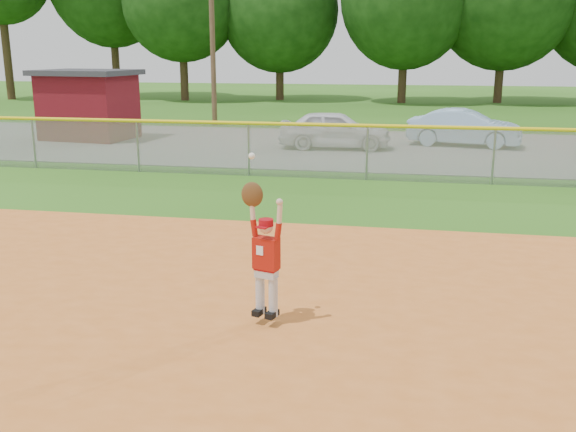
% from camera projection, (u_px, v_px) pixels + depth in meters
% --- Properties ---
extents(ground, '(120.00, 120.00, 0.00)m').
position_uv_depth(ground, '(313.00, 331.00, 8.20)').
color(ground, '#2D6116').
rests_on(ground, ground).
extents(parking_strip, '(44.00, 10.00, 0.03)m').
position_uv_depth(parking_strip, '(377.00, 148.00, 23.42)').
color(parking_strip, slate).
rests_on(parking_strip, ground).
extents(car_white_a, '(4.08, 1.84, 1.36)m').
position_uv_depth(car_white_a, '(335.00, 130.00, 23.03)').
color(car_white_a, white).
rests_on(car_white_a, parking_strip).
extents(car_blue, '(4.25, 2.15, 1.34)m').
position_uv_depth(car_blue, '(464.00, 128.00, 23.66)').
color(car_blue, '#97BEE2').
rests_on(car_blue, parking_strip).
extents(utility_shed, '(3.95, 3.24, 2.73)m').
position_uv_depth(utility_shed, '(88.00, 104.00, 25.38)').
color(utility_shed, '#540C12').
rests_on(utility_shed, ground).
extents(outfield_fence, '(40.06, 0.10, 1.55)m').
position_uv_depth(outfield_fence, '(367.00, 148.00, 17.49)').
color(outfield_fence, gray).
rests_on(outfield_fence, ground).
extents(power_lines, '(19.40, 0.24, 9.00)m').
position_uv_depth(power_lines, '(411.00, 21.00, 27.77)').
color(power_lines, '#4C3823').
rests_on(power_lines, ground).
extents(ballplayer, '(0.58, 0.33, 2.11)m').
position_uv_depth(ballplayer, '(264.00, 251.00, 8.13)').
color(ballplayer, silver).
rests_on(ballplayer, ground).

